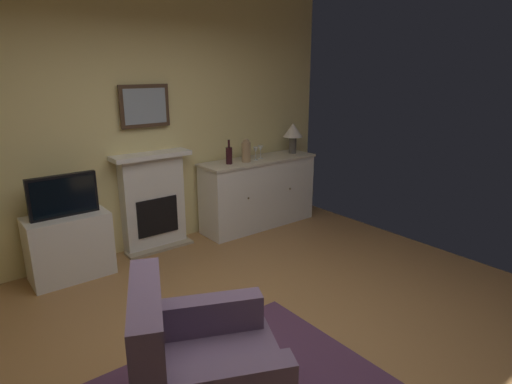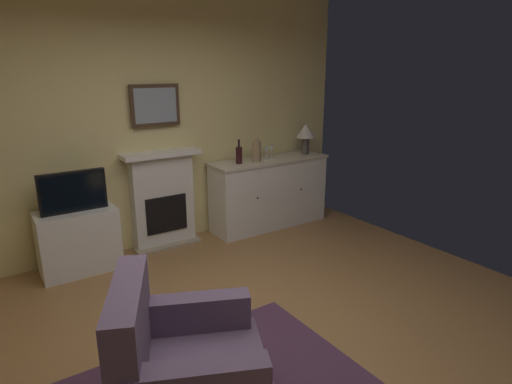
{
  "view_description": "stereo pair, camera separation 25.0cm",
  "coord_description": "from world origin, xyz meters",
  "px_view_note": "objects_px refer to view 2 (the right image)",
  "views": [
    {
      "loc": [
        -1.73,
        -2.07,
        1.99
      ],
      "look_at": [
        0.37,
        0.6,
        1.0
      ],
      "focal_mm": 30.03,
      "sensor_mm": 36.0,
      "label": 1
    },
    {
      "loc": [
        -1.53,
        -2.22,
        1.99
      ],
      "look_at": [
        0.37,
        0.6,
        1.0
      ],
      "focal_mm": 30.03,
      "sensor_mm": 36.0,
      "label": 2
    }
  ],
  "objects_px": {
    "wine_bottle": "(239,155)",
    "wine_glass_left": "(266,150)",
    "vase_decorative": "(256,150)",
    "sideboard_cabinet": "(269,193)",
    "framed_picture": "(155,105)",
    "table_lamp": "(306,133)",
    "tv_cabinet": "(79,241)",
    "armchair": "(183,369)",
    "wine_glass_center": "(272,149)",
    "tv_set": "(73,192)",
    "fireplace_unit": "(163,199)"
  },
  "relations": [
    {
      "from": "wine_glass_center",
      "to": "armchair",
      "type": "height_order",
      "value": "wine_glass_center"
    },
    {
      "from": "vase_decorative",
      "to": "framed_picture",
      "type": "bearing_deg",
      "value": 166.52
    },
    {
      "from": "framed_picture",
      "to": "armchair",
      "type": "distance_m",
      "value": 3.03
    },
    {
      "from": "framed_picture",
      "to": "wine_glass_left",
      "type": "height_order",
      "value": "framed_picture"
    },
    {
      "from": "wine_glass_left",
      "to": "wine_glass_center",
      "type": "height_order",
      "value": "same"
    },
    {
      "from": "framed_picture",
      "to": "vase_decorative",
      "type": "bearing_deg",
      "value": -13.48
    },
    {
      "from": "table_lamp",
      "to": "wine_glass_center",
      "type": "xyz_separation_m",
      "value": [
        -0.55,
        -0.0,
        -0.16
      ]
    },
    {
      "from": "wine_glass_center",
      "to": "tv_cabinet",
      "type": "height_order",
      "value": "wine_glass_center"
    },
    {
      "from": "fireplace_unit",
      "to": "wine_glass_center",
      "type": "distance_m",
      "value": 1.48
    },
    {
      "from": "sideboard_cabinet",
      "to": "wine_glass_left",
      "type": "xyz_separation_m",
      "value": [
        -0.08,
        -0.04,
        0.56
      ]
    },
    {
      "from": "wine_glass_center",
      "to": "tv_cabinet",
      "type": "relative_size",
      "value": 0.22
    },
    {
      "from": "table_lamp",
      "to": "tv_cabinet",
      "type": "bearing_deg",
      "value": 179.71
    },
    {
      "from": "vase_decorative",
      "to": "fireplace_unit",
      "type": "bearing_deg",
      "value": 168.7
    },
    {
      "from": "wine_bottle",
      "to": "armchair",
      "type": "bearing_deg",
      "value": -127.93
    },
    {
      "from": "framed_picture",
      "to": "tv_cabinet",
      "type": "bearing_deg",
      "value": -167.99
    },
    {
      "from": "armchair",
      "to": "tv_cabinet",
      "type": "bearing_deg",
      "value": 90.87
    },
    {
      "from": "wine_bottle",
      "to": "tv_cabinet",
      "type": "distance_m",
      "value": 2.0
    },
    {
      "from": "sideboard_cabinet",
      "to": "tv_set",
      "type": "relative_size",
      "value": 2.52
    },
    {
      "from": "sideboard_cabinet",
      "to": "armchair",
      "type": "bearing_deg",
      "value": -134.01
    },
    {
      "from": "wine_glass_center",
      "to": "tv_set",
      "type": "relative_size",
      "value": 0.27
    },
    {
      "from": "wine_glass_left",
      "to": "armchair",
      "type": "relative_size",
      "value": 0.16
    },
    {
      "from": "vase_decorative",
      "to": "tv_set",
      "type": "height_order",
      "value": "vase_decorative"
    },
    {
      "from": "fireplace_unit",
      "to": "tv_cabinet",
      "type": "bearing_deg",
      "value": -170.55
    },
    {
      "from": "wine_bottle",
      "to": "tv_set",
      "type": "height_order",
      "value": "wine_bottle"
    },
    {
      "from": "framed_picture",
      "to": "vase_decorative",
      "type": "height_order",
      "value": "framed_picture"
    },
    {
      "from": "framed_picture",
      "to": "armchair",
      "type": "height_order",
      "value": "framed_picture"
    },
    {
      "from": "table_lamp",
      "to": "wine_bottle",
      "type": "bearing_deg",
      "value": -178.96
    },
    {
      "from": "wine_glass_center",
      "to": "fireplace_unit",
      "type": "bearing_deg",
      "value": 172.73
    },
    {
      "from": "vase_decorative",
      "to": "sideboard_cabinet",
      "type": "bearing_deg",
      "value": 12.26
    },
    {
      "from": "table_lamp",
      "to": "tv_set",
      "type": "relative_size",
      "value": 0.65
    },
    {
      "from": "wine_glass_left",
      "to": "tv_set",
      "type": "bearing_deg",
      "value": 179.14
    },
    {
      "from": "vase_decorative",
      "to": "tv_cabinet",
      "type": "distance_m",
      "value": 2.23
    },
    {
      "from": "wine_bottle",
      "to": "armchair",
      "type": "height_order",
      "value": "wine_bottle"
    },
    {
      "from": "framed_picture",
      "to": "wine_glass_left",
      "type": "bearing_deg",
      "value": -11.58
    },
    {
      "from": "table_lamp",
      "to": "wine_bottle",
      "type": "relative_size",
      "value": 1.38
    },
    {
      "from": "wine_bottle",
      "to": "wine_glass_left",
      "type": "bearing_deg",
      "value": -3.43
    },
    {
      "from": "framed_picture",
      "to": "armchair",
      "type": "bearing_deg",
      "value": -109.78
    },
    {
      "from": "framed_picture",
      "to": "table_lamp",
      "type": "relative_size",
      "value": 1.37
    },
    {
      "from": "wine_bottle",
      "to": "wine_glass_left",
      "type": "xyz_separation_m",
      "value": [
        0.38,
        -0.02,
        0.01
      ]
    },
    {
      "from": "wine_glass_left",
      "to": "armchair",
      "type": "xyz_separation_m",
      "value": [
        -2.23,
        -2.35,
        -0.63
      ]
    },
    {
      "from": "tv_cabinet",
      "to": "armchair",
      "type": "bearing_deg",
      "value": -89.13
    },
    {
      "from": "sideboard_cabinet",
      "to": "table_lamp",
      "type": "bearing_deg",
      "value": 0.0
    },
    {
      "from": "armchair",
      "to": "fireplace_unit",
      "type": "bearing_deg",
      "value": 69.9
    },
    {
      "from": "wine_bottle",
      "to": "wine_glass_left",
      "type": "height_order",
      "value": "wine_bottle"
    },
    {
      "from": "wine_bottle",
      "to": "tv_set",
      "type": "distance_m",
      "value": 1.89
    },
    {
      "from": "framed_picture",
      "to": "table_lamp",
      "type": "xyz_separation_m",
      "value": [
        1.95,
        -0.22,
        -0.43
      ]
    },
    {
      "from": "fireplace_unit",
      "to": "wine_glass_left",
      "type": "xyz_separation_m",
      "value": [
        1.29,
        -0.22,
        0.46
      ]
    },
    {
      "from": "fireplace_unit",
      "to": "wine_bottle",
      "type": "xyz_separation_m",
      "value": [
        0.91,
        -0.2,
        0.44
      ]
    },
    {
      "from": "wine_glass_left",
      "to": "tv_set",
      "type": "distance_m",
      "value": 2.27
    },
    {
      "from": "wine_glass_left",
      "to": "vase_decorative",
      "type": "bearing_deg",
      "value": -177.02
    }
  ]
}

